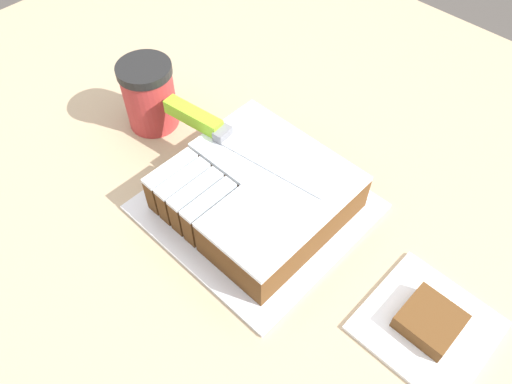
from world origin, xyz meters
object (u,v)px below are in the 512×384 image
object	(u,v)px
knife	(211,127)
brownie	(430,321)
cake_board	(256,207)
cake	(259,192)
coffee_cup	(149,95)

from	to	relation	value
knife	brownie	xyz separation A→B (m)	(0.39, -0.01, -0.06)
cake_board	cake	bearing A→B (deg)	44.64
coffee_cup	brownie	size ratio (longest dim) A/B	1.71
coffee_cup	brownie	distance (m)	0.53
knife	cake_board	bearing A→B (deg)	-17.10
cake_board	coffee_cup	bearing A→B (deg)	176.92
knife	coffee_cup	distance (m)	0.14
cake	coffee_cup	world-z (taller)	coffee_cup
cake	cake_board	bearing A→B (deg)	-135.36
cake_board	knife	size ratio (longest dim) A/B	1.01
knife	coffee_cup	size ratio (longest dim) A/B	2.44
coffee_cup	brownie	world-z (taller)	coffee_cup
coffee_cup	cake_board	bearing A→B (deg)	-3.08
coffee_cup	cake	bearing A→B (deg)	-2.42
cake	brownie	xyz separation A→B (m)	(0.28, 0.01, -0.02)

